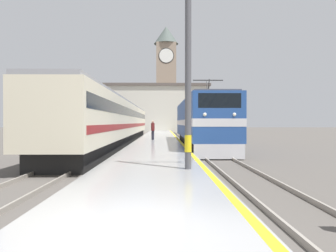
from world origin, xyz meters
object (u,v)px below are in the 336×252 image
Objects in this scene: locomotive_train at (200,123)px; person_on_platform at (153,130)px; passenger_train at (119,121)px; catenary_mast at (191,62)px; clock_tower at (166,75)px.

locomotive_train is 6.01m from person_on_platform.
locomotive_train is at bearing -48.06° from person_on_platform.
passenger_train is 5.50× the size of catenary_mast.
catenary_mast reaches higher than passenger_train.
passenger_train reaches higher than person_on_platform.
locomotive_train is 49.91m from clock_tower.
passenger_train is 22.70× the size of person_on_platform.
catenary_mast is 19.79m from person_on_platform.
locomotive_train is 10.08× the size of person_on_platform.
locomotive_train is 2.44× the size of catenary_mast.
person_on_platform is at bearing 131.94° from locomotive_train.
clock_tower is at bearing 83.15° from passenger_train.
clock_tower is (-2.24, 48.66, 10.89)m from locomotive_train.
passenger_train is at bearing 140.91° from locomotive_train.
person_on_platform is at bearing -92.26° from clock_tower.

